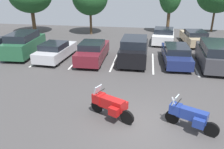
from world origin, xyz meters
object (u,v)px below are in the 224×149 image
object	(u,v)px
motorcycle_touring	(110,104)
motorcycle_second	(190,116)
car_far_tan	(194,37)
car_far_white	(163,36)
car_silver	(56,51)
car_maroon	(93,51)
car_black	(134,50)
car_navy	(176,54)
car_charcoal	(213,54)
car_green	(24,44)

from	to	relation	value
motorcycle_touring	motorcycle_second	xyz separation A→B (m)	(3.38, -0.35, -0.03)
car_far_tan	car_far_white	bearing A→B (deg)	176.68
car_silver	car_far_white	size ratio (longest dim) A/B	0.96
motorcycle_second	car_maroon	size ratio (longest dim) A/B	0.43
car_far_tan	motorcycle_touring	bearing A→B (deg)	-113.24
motorcycle_second	car_black	size ratio (longest dim) A/B	0.46
motorcycle_second	car_silver	distance (m)	11.91
motorcycle_touring	car_maroon	distance (m)	8.01
motorcycle_touring	car_maroon	bearing A→B (deg)	108.80
car_silver	car_far_white	world-z (taller)	car_far_white
car_far_white	car_far_tan	bearing A→B (deg)	-3.32
car_navy	car_black	bearing A→B (deg)	-175.71
car_silver	car_charcoal	size ratio (longest dim) A/B	0.90
car_maroon	car_far_tan	bearing A→B (deg)	36.71
car_silver	car_green	bearing A→B (deg)	169.71
car_navy	car_charcoal	bearing A→B (deg)	-10.37
car_maroon	car_far_tan	distance (m)	10.71
car_far_white	motorcycle_touring	bearing A→B (deg)	-102.20
car_green	car_charcoal	bearing A→B (deg)	-1.81
motorcycle_touring	car_charcoal	bearing A→B (deg)	50.91
car_navy	car_far_tan	world-z (taller)	car_navy
car_green	car_charcoal	xyz separation A→B (m)	(14.62, -0.46, -0.04)
car_charcoal	car_far_white	bearing A→B (deg)	115.35
car_maroon	car_black	xyz separation A→B (m)	(3.14, 0.24, 0.18)
car_black	car_navy	xyz separation A→B (m)	(3.10, 0.23, -0.25)
motorcycle_touring	car_black	xyz separation A→B (m)	(0.55, 7.82, 0.27)
car_black	car_charcoal	distance (m)	5.62
car_green	car_far_white	size ratio (longest dim) A/B	1.00
motorcycle_second	car_maroon	distance (m)	9.93
car_far_tan	car_charcoal	bearing A→B (deg)	-88.53
motorcycle_touring	car_maroon	xyz separation A→B (m)	(-2.58, 7.58, 0.09)
motorcycle_touring	car_far_white	xyz separation A→B (m)	(3.06, 14.16, 0.05)
car_charcoal	car_black	bearing A→B (deg)	177.69
motorcycle_second	car_far_white	distance (m)	14.52
car_maroon	car_navy	distance (m)	6.26
car_silver	motorcycle_touring	bearing A→B (deg)	-53.60
car_green	car_black	world-z (taller)	car_green
motorcycle_touring	car_green	bearing A→B (deg)	136.37
car_black	car_charcoal	xyz separation A→B (m)	(5.62, -0.23, 0.00)
car_charcoal	car_far_white	xyz separation A→B (m)	(-3.11, 6.56, -0.22)
car_black	car_navy	world-z (taller)	car_black
motorcycle_touring	car_black	distance (m)	7.84
motorcycle_touring	car_black	bearing A→B (deg)	85.95
car_silver	car_black	distance (m)	6.12
car_silver	car_charcoal	xyz separation A→B (m)	(11.72, 0.07, 0.25)
motorcycle_touring	car_charcoal	world-z (taller)	car_charcoal
car_green	car_black	bearing A→B (deg)	-1.49
car_silver	car_far_white	xyz separation A→B (m)	(8.61, 6.63, 0.04)
motorcycle_touring	car_charcoal	distance (m)	9.79
motorcycle_second	car_black	bearing A→B (deg)	109.07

